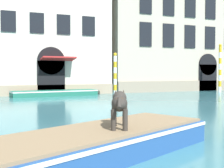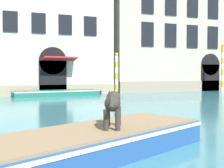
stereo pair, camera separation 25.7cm
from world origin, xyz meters
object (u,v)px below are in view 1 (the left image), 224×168
Objects in this scene: boat_foreground at (96,142)px; boat_moored_near_palazzo at (55,93)px; mooring_pole_0 at (115,74)px; mooring_pole_1 at (220,68)px; dog_on_deck at (119,104)px.

boat_foreground reaches higher than boat_moored_near_palazzo.
boat_moored_near_palazzo is 2.02× the size of mooring_pole_0.
boat_moored_near_palazzo is at bearing 174.84° from mooring_pole_1.
dog_on_deck is 0.26× the size of mooring_pole_1.
boat_moored_near_palazzo is (2.32, 17.56, -0.90)m from dog_on_deck.
mooring_pole_0 reaches higher than boat_moored_near_palazzo.
mooring_pole_1 is at bearing -22.47° from dog_on_deck.
mooring_pole_1 reaches higher than boat_moored_near_palazzo.
mooring_pole_1 is (17.28, 16.21, 1.10)m from dog_on_deck.
mooring_pole_1 reaches higher than dog_on_deck.
mooring_pole_0 is 0.75× the size of mooring_pole_1.
boat_foreground is 0.97× the size of boat_moored_near_palazzo.
boat_foreground is at bearing -114.51° from mooring_pole_0.
boat_moored_near_palazzo is 15.15m from mooring_pole_1.
dog_on_deck reaches higher than boat_moored_near_palazzo.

